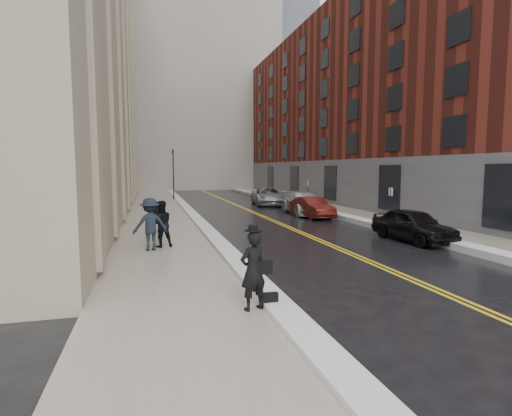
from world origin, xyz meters
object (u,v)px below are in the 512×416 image
car_silver_far (269,196)px  pedestrian_a (161,224)px  car_maroon (312,207)px  car_silver_near (304,203)px  car_black (413,225)px  pedestrian_main (253,271)px  pedestrian_c (157,217)px  pedestrian_b (150,224)px

car_silver_far → pedestrian_a: 20.51m
car_maroon → car_silver_near: car_silver_near is taller
pedestrian_a → car_silver_far: bearing=-130.3°
car_black → pedestrian_main: bearing=-146.8°
car_black → car_silver_near: 11.39m
pedestrian_a → pedestrian_c: (-0.11, 3.51, -0.15)m
car_maroon → pedestrian_b: pedestrian_b is taller
car_maroon → pedestrian_main: 18.18m
car_silver_far → pedestrian_b: (-10.31, -18.55, 0.37)m
car_black → car_maroon: bearing=92.5°
car_black → pedestrian_c: (-11.17, 4.33, 0.19)m
car_silver_far → pedestrian_a: (-9.89, -17.96, 0.29)m
car_maroon → pedestrian_a: size_ratio=2.24×
car_black → pedestrian_b: size_ratio=2.16×
pedestrian_b → car_silver_far: bearing=-130.9°
pedestrian_main → pedestrian_a: 8.04m
car_black → car_silver_far: size_ratio=0.77×
car_maroon → car_silver_far: 9.62m
car_maroon → pedestrian_a: (-10.03, -8.35, 0.39)m
car_silver_near → pedestrian_a: size_ratio=2.95×
car_maroon → pedestrian_main: (-8.26, -16.19, 0.35)m
car_silver_near → pedestrian_b: size_ratio=2.72×
car_silver_far → pedestrian_main: size_ratio=3.18×
car_silver_far → pedestrian_b: 21.23m
pedestrian_b → car_maroon: bearing=-151.3°
pedestrian_main → pedestrian_b: size_ratio=0.88×
car_silver_near → pedestrian_b: (-10.76, -11.14, 0.36)m
car_silver_far → car_silver_near: bearing=-78.8°
car_silver_near → pedestrian_c: pedestrian_c is taller
car_silver_near → car_silver_far: size_ratio=0.97×
car_silver_far → pedestrian_b: bearing=-111.3°
car_black → pedestrian_main: pedestrian_main is taller
car_silver_near → car_black: bearing=-82.7°
pedestrian_main → pedestrian_c: pedestrian_main is taller
car_silver_far → pedestrian_a: bearing=-111.0°
pedestrian_c → car_black: bearing=149.8°
car_maroon → car_silver_near: 2.23m
car_silver_near → pedestrian_main: pedestrian_main is taller
car_silver_near → pedestrian_a: bearing=-130.7°
car_maroon → car_silver_far: bearing=86.4°
pedestrian_b → car_black: bearing=167.0°
pedestrian_main → pedestrian_b: bearing=-92.5°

